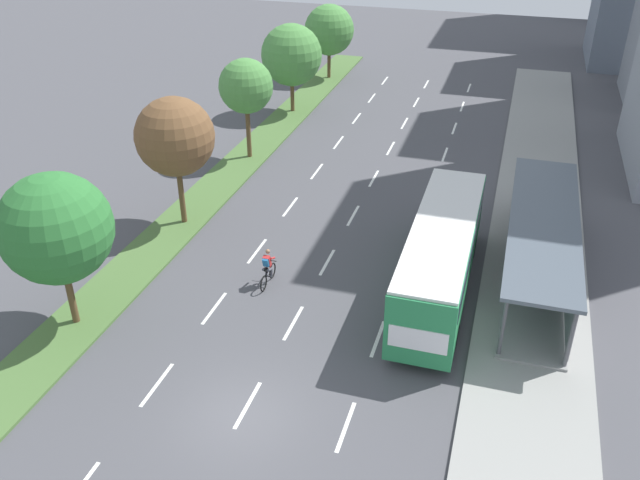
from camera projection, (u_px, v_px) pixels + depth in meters
The scene contains 14 objects.
ground_plane at pixel (242, 416), 22.57m from camera, with size 140.00×140.00×0.00m, color #4C4C51.
median_strip at pixel (243, 161), 41.21m from camera, with size 2.60×52.00×0.12m, color #4C7038.
sidewalk_right at pixel (538, 198), 36.78m from camera, with size 4.50×52.00×0.15m, color gray.
lane_divider_left at pixel (304, 188), 38.01m from camera, with size 0.14×46.12×0.01m.
lane_divider_center at pixel (364, 196), 37.12m from camera, with size 0.14×46.12×0.01m.
lane_divider_right at pixel (427, 204), 36.24m from camera, with size 0.14×46.12×0.01m.
bus_shelter at pixel (547, 243), 28.90m from camera, with size 2.90×13.09×2.86m.
bus at pixel (441, 251), 27.93m from camera, with size 2.54×11.29×3.37m.
cyclist at pixel (268, 269), 29.12m from camera, with size 0.46×1.82×1.71m.
median_tree_nearest at pixel (56, 228), 24.84m from camera, with size 4.28×4.28×6.42m.
median_tree_second at pixel (175, 137), 32.02m from camera, with size 3.86×3.86×6.54m.
median_tree_third at pixel (246, 86), 39.52m from camera, with size 3.25×3.25×6.09m.
median_tree_fourth at pixel (292, 55), 47.19m from camera, with size 4.33×4.33×6.24m.
median_tree_fifth at pixel (329, 30), 54.63m from camera, with size 4.06×4.06×5.96m.
Camera 1 is at (7.35, -15.10, 16.43)m, focal length 37.50 mm.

